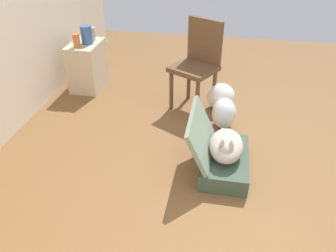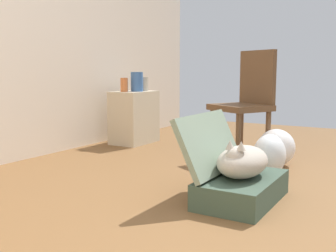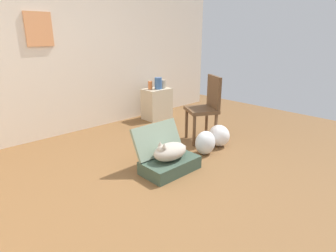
{
  "view_description": "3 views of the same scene",
  "coord_description": "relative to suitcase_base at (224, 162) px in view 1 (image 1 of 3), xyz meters",
  "views": [
    {
      "loc": [
        -2.1,
        0.18,
        1.91
      ],
      "look_at": [
        0.39,
        0.64,
        0.28
      ],
      "focal_mm": 36.25,
      "sensor_mm": 36.0,
      "label": 1
    },
    {
      "loc": [
        -2.05,
        -0.72,
        0.79
      ],
      "look_at": [
        0.32,
        0.69,
        0.41
      ],
      "focal_mm": 43.25,
      "sensor_mm": 36.0,
      "label": 2
    },
    {
      "loc": [
        -1.8,
        -2.01,
        1.52
      ],
      "look_at": [
        0.42,
        0.35,
        0.45
      ],
      "focal_mm": 29.81,
      "sensor_mm": 36.0,
      "label": 3
    }
  ],
  "objects": [
    {
      "name": "ground_plane",
      "position": [
        -0.23,
        -0.11,
        -0.08
      ],
      "size": [
        7.68,
        7.68,
        0.0
      ],
      "primitive_type": "plane",
      "color": "brown",
      "rests_on": "ground"
    },
    {
      "name": "vase_short",
      "position": [
        1.45,
        1.69,
        0.57
      ],
      "size": [
        0.1,
        0.1,
        0.15
      ],
      "primitive_type": "cylinder",
      "color": "#B7AD99",
      "rests_on": "side_table"
    },
    {
      "name": "vase_tall",
      "position": [
        1.19,
        1.77,
        0.56
      ],
      "size": [
        0.08,
        0.08,
        0.15
      ],
      "primitive_type": "cylinder",
      "color": "#CC6B38",
      "rests_on": "side_table"
    },
    {
      "name": "side_table",
      "position": [
        1.32,
        1.74,
        0.21
      ],
      "size": [
        0.51,
        0.34,
        0.57
      ],
      "primitive_type": "cube",
      "color": "beige",
      "rests_on": "ground"
    },
    {
      "name": "plastic_bag_white",
      "position": [
        0.68,
        0.04,
        0.08
      ],
      "size": [
        0.3,
        0.24,
        0.32
      ],
      "primitive_type": "ellipsoid",
      "color": "silver",
      "rests_on": "ground"
    },
    {
      "name": "cat",
      "position": [
        -0.01,
        0.0,
        0.18
      ],
      "size": [
        0.52,
        0.28,
        0.24
      ],
      "color": "#B2A899",
      "rests_on": "suitcase_base"
    },
    {
      "name": "plastic_bag_clear",
      "position": [
        1.04,
        0.09,
        0.08
      ],
      "size": [
        0.29,
        0.31,
        0.31
      ],
      "primitive_type": "ellipsoid",
      "color": "white",
      "rests_on": "ground"
    },
    {
      "name": "chair",
      "position": [
        1.07,
        0.37,
        0.45
      ],
      "size": [
        0.56,
        0.57,
        0.96
      ],
      "rotation": [
        0.0,
        0.0,
        -2.07
      ],
      "color": "brown",
      "rests_on": "ground"
    },
    {
      "name": "suitcase_lid",
      "position": [
        0.0,
        0.22,
        0.26
      ],
      "size": [
        0.66,
        0.2,
        0.37
      ],
      "primitive_type": "cube",
      "rotation": [
        1.13,
        0.0,
        0.0
      ],
      "color": "gray",
      "rests_on": "suitcase_base"
    },
    {
      "name": "suitcase_base",
      "position": [
        0.0,
        0.0,
        0.0
      ],
      "size": [
        0.66,
        0.39,
        0.15
      ],
      "primitive_type": "cube",
      "color": "#384C3D",
      "rests_on": "ground"
    },
    {
      "name": "vase_round",
      "position": [
        1.32,
        1.7,
        0.59
      ],
      "size": [
        0.13,
        0.13,
        0.21
      ],
      "primitive_type": "cylinder",
      "color": "#38609E",
      "rests_on": "side_table"
    }
  ]
}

